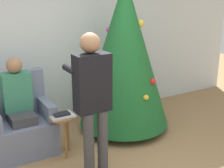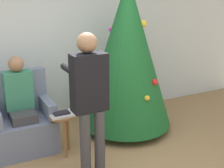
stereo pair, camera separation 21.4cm
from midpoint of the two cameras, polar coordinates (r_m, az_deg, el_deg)
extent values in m
cube|color=silver|center=(4.88, -14.82, 7.75)|extent=(8.00, 0.06, 2.70)
cylinder|color=brown|center=(4.92, 0.87, -7.42)|extent=(0.10, 0.10, 0.11)
cone|color=#195B28|center=(4.57, 0.94, 5.68)|extent=(1.35, 1.35, 2.17)
sphere|color=gold|center=(4.31, 4.82, -2.47)|extent=(0.08, 0.08, 0.08)
sphere|color=red|center=(4.45, 6.09, 0.46)|extent=(0.09, 0.09, 0.09)
sphere|color=gold|center=(4.53, 3.81, 10.99)|extent=(0.11, 0.11, 0.11)
sphere|color=#B23399|center=(4.50, -2.13, 9.95)|extent=(0.06, 0.06, 0.06)
cube|color=slate|center=(4.36, -17.41, -9.13)|extent=(0.80, 0.67, 0.45)
cube|color=slate|center=(4.42, -18.81, -1.63)|extent=(0.80, 0.14, 0.60)
cube|color=slate|center=(4.31, -13.42, -4.32)|extent=(0.12, 0.60, 0.22)
cylinder|color=#38383D|center=(4.17, -18.12, -10.47)|extent=(0.11, 0.11, 0.45)
cylinder|color=#38383D|center=(4.21, -15.43, -9.97)|extent=(0.11, 0.11, 0.45)
cube|color=#38383D|center=(4.20, -17.60, -5.92)|extent=(0.32, 0.40, 0.12)
cube|color=#337A5B|center=(4.24, -18.43, -1.34)|extent=(0.36, 0.20, 0.50)
sphere|color=#936B4C|center=(4.15, -18.88, 3.26)|extent=(0.20, 0.20, 0.20)
cylinder|color=#38383D|center=(3.55, -6.01, -11.51)|extent=(0.12, 0.12, 0.81)
cylinder|color=#38383D|center=(3.61, -3.44, -10.89)|extent=(0.12, 0.12, 0.81)
cube|color=black|center=(3.35, -5.45, 0.17)|extent=(0.39, 0.20, 0.64)
sphere|color=#936B4C|center=(3.29, -5.93, 7.49)|extent=(0.22, 0.22, 0.22)
cylinder|color=black|center=(3.42, -9.36, 2.61)|extent=(0.08, 0.30, 0.08)
cylinder|color=black|center=(3.55, -4.39, 3.30)|extent=(0.08, 0.30, 0.08)
cube|color=white|center=(3.72, -5.67, 3.90)|extent=(0.04, 0.14, 0.04)
cylinder|color=olive|center=(4.05, -10.70, -6.04)|extent=(0.32, 0.32, 0.03)
cylinder|color=olive|center=(4.06, -9.94, -10.11)|extent=(0.04, 0.04, 0.51)
cylinder|color=olive|center=(4.24, -9.50, -8.90)|extent=(0.04, 0.04, 0.51)
cylinder|color=olive|center=(4.18, -12.04, -9.42)|extent=(0.04, 0.04, 0.51)
cube|color=silver|center=(4.04, -10.72, -5.71)|extent=(0.31, 0.25, 0.02)
cube|color=black|center=(4.03, -10.74, -5.42)|extent=(0.20, 0.13, 0.02)
camera|label=1|loc=(0.11, -91.54, -0.47)|focal=50.00mm
camera|label=2|loc=(0.11, 88.46, 0.47)|focal=50.00mm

